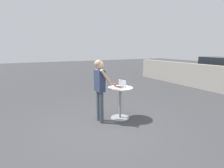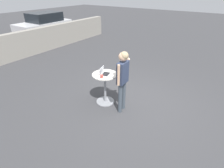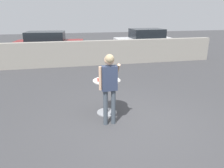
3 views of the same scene
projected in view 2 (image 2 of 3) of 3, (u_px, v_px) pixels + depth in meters
name	position (u px, v px, depth m)	size (l,w,h in m)	color
ground_plane	(135.00, 104.00, 5.36)	(50.00, 50.00, 0.00)	#3D3D3F
pavement_kerb	(13.00, 47.00, 8.34)	(13.30, 0.35, 1.26)	gray
cafe_table	(105.00, 86.00, 5.18)	(0.73, 0.73, 0.95)	gray
laptop	(104.00, 73.00, 4.97)	(0.36, 0.33, 0.21)	silver
coffee_mug	(102.00, 76.00, 4.79)	(0.11, 0.08, 0.08)	#C14C42
standing_person	(123.00, 75.00, 4.55)	(0.51, 0.40, 1.77)	#424C56
parked_car_further_down	(44.00, 24.00, 12.48)	(3.85, 1.99, 1.59)	silver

